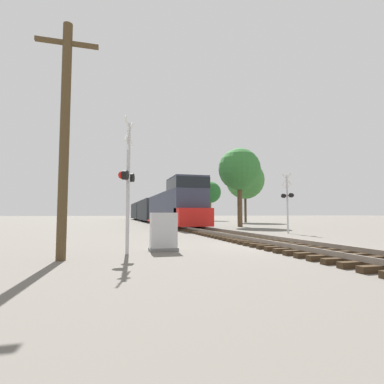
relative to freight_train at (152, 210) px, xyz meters
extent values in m
plane|color=#666059|center=(0.00, -37.45, -1.99)|extent=(400.00, 400.00, 0.00)
cube|color=#382819|center=(0.00, -42.55, -1.91)|extent=(2.60, 0.22, 0.16)
cube|color=#382819|center=(0.00, -41.95, -1.91)|extent=(2.60, 0.22, 0.16)
cube|color=#382819|center=(0.00, -41.35, -1.91)|extent=(2.60, 0.22, 0.16)
cube|color=#382819|center=(0.00, -40.75, -1.91)|extent=(2.60, 0.22, 0.16)
cube|color=#382819|center=(0.00, -40.15, -1.91)|extent=(2.60, 0.22, 0.16)
cube|color=#382819|center=(0.00, -39.55, -1.91)|extent=(2.60, 0.22, 0.16)
cube|color=#382819|center=(0.00, -38.95, -1.91)|extent=(2.60, 0.22, 0.16)
cube|color=#382819|center=(0.00, -38.35, -1.91)|extent=(2.60, 0.22, 0.16)
cube|color=#382819|center=(0.00, -37.75, -1.91)|extent=(2.60, 0.22, 0.16)
cube|color=#382819|center=(0.00, -37.15, -1.91)|extent=(2.60, 0.22, 0.16)
cube|color=#382819|center=(0.00, -36.55, -1.91)|extent=(2.60, 0.22, 0.16)
cube|color=#382819|center=(0.00, -35.95, -1.91)|extent=(2.60, 0.22, 0.16)
cube|color=#382819|center=(0.00, -35.35, -1.91)|extent=(2.60, 0.22, 0.16)
cube|color=#382819|center=(0.00, -34.75, -1.91)|extent=(2.60, 0.22, 0.16)
cube|color=#382819|center=(0.00, -34.15, -1.91)|extent=(2.60, 0.22, 0.16)
cube|color=#382819|center=(0.00, -33.55, -1.91)|extent=(2.60, 0.22, 0.16)
cube|color=#382819|center=(0.00, -32.95, -1.91)|extent=(2.60, 0.22, 0.16)
cube|color=#382819|center=(0.00, -32.35, -1.91)|extent=(2.60, 0.22, 0.16)
cube|color=#382819|center=(0.00, -31.75, -1.91)|extent=(2.60, 0.22, 0.16)
cube|color=#382819|center=(0.00, -31.15, -1.91)|extent=(2.60, 0.22, 0.16)
cube|color=#382819|center=(0.00, -30.55, -1.91)|extent=(2.60, 0.22, 0.16)
cube|color=#382819|center=(0.00, -29.95, -1.91)|extent=(2.60, 0.22, 0.16)
cube|color=#382819|center=(0.00, -29.35, -1.91)|extent=(2.60, 0.22, 0.16)
cube|color=#382819|center=(0.00, -28.75, -1.91)|extent=(2.60, 0.22, 0.16)
cube|color=#382819|center=(0.00, -28.15, -1.91)|extent=(2.60, 0.22, 0.16)
cube|color=#382819|center=(0.00, -27.55, -1.91)|extent=(2.60, 0.22, 0.16)
cube|color=#382819|center=(0.00, -26.95, -1.91)|extent=(2.60, 0.22, 0.16)
cube|color=#382819|center=(0.00, -26.35, -1.91)|extent=(2.60, 0.22, 0.16)
cube|color=#382819|center=(0.00, -25.75, -1.91)|extent=(2.60, 0.22, 0.16)
cube|color=#382819|center=(0.00, -25.15, -1.91)|extent=(2.60, 0.22, 0.16)
cube|color=#382819|center=(0.00, -24.55, -1.91)|extent=(2.60, 0.22, 0.16)
cube|color=#382819|center=(0.00, -23.95, -1.91)|extent=(2.60, 0.22, 0.16)
cube|color=#382819|center=(0.00, -23.35, -1.91)|extent=(2.60, 0.22, 0.16)
cube|color=#382819|center=(0.00, -22.75, -1.91)|extent=(2.60, 0.22, 0.16)
cube|color=#382819|center=(0.00, -22.15, -1.91)|extent=(2.60, 0.22, 0.16)
cube|color=#382819|center=(0.00, -21.55, -1.91)|extent=(2.60, 0.22, 0.16)
cube|color=#382819|center=(0.00, -20.95, -1.91)|extent=(2.60, 0.22, 0.16)
cube|color=#382819|center=(0.00, -20.35, -1.91)|extent=(2.60, 0.22, 0.16)
cube|color=#382819|center=(0.00, -19.75, -1.91)|extent=(2.60, 0.22, 0.16)
cube|color=#382819|center=(0.00, -19.15, -1.91)|extent=(2.60, 0.22, 0.16)
cube|color=#382819|center=(0.00, -18.55, -1.91)|extent=(2.60, 0.22, 0.16)
cube|color=#382819|center=(0.00, -17.95, -1.91)|extent=(2.60, 0.22, 0.16)
cube|color=slate|center=(-0.72, -37.45, -1.75)|extent=(0.07, 160.00, 0.15)
cube|color=slate|center=(0.72, -37.45, -1.75)|extent=(0.07, 160.00, 0.15)
cube|color=#33384C|center=(0.00, -12.92, 0.00)|extent=(2.49, 13.94, 3.35)
cube|color=#33384C|center=(0.00, -22.68, 0.47)|extent=(2.93, 4.38, 4.30)
cube|color=black|center=(0.00, -22.68, 2.00)|extent=(2.96, 4.42, 0.95)
cube|color=red|center=(0.00, -24.87, -0.92)|extent=(2.93, 1.99, 1.50)
cube|color=red|center=(0.00, -15.91, -1.56)|extent=(2.99, 19.51, 0.24)
cube|color=black|center=(0.00, -22.38, -1.49)|extent=(1.58, 2.20, 1.00)
cube|color=black|center=(0.00, -9.44, -1.49)|extent=(1.58, 2.20, 1.00)
cube|color=#2D3338|center=(0.00, 3.24, 0.03)|extent=(2.78, 15.48, 3.41)
cube|color=black|center=(0.00, -1.79, -1.54)|extent=(1.58, 2.20, 0.90)
cube|color=black|center=(0.00, 8.27, -1.54)|extent=(1.58, 2.20, 0.90)
cube|color=#2D3338|center=(0.00, 20.17, 0.03)|extent=(2.78, 15.48, 3.41)
cube|color=black|center=(0.00, 15.14, -1.54)|extent=(1.58, 2.20, 0.90)
cube|color=black|center=(0.00, 25.20, -1.54)|extent=(1.58, 2.20, 0.90)
cylinder|color=#B7B7BC|center=(-6.15, -38.48, 0.23)|extent=(0.12, 0.12, 4.43)
cube|color=white|center=(-6.15, -38.48, 2.15)|extent=(0.34, 0.88, 0.93)
cube|color=white|center=(-6.15, -38.48, 2.15)|extent=(0.34, 0.88, 0.93)
cube|color=black|center=(-6.15, -38.48, 0.61)|extent=(0.35, 0.83, 0.06)
cylinder|color=black|center=(-6.03, -38.16, 0.61)|extent=(0.27, 0.34, 0.30)
sphere|color=red|center=(-6.12, -38.12, 0.61)|extent=(0.26, 0.26, 0.26)
cylinder|color=black|center=(-6.27, -38.81, 0.61)|extent=(0.27, 0.34, 0.30)
sphere|color=red|center=(-6.36, -38.78, 0.61)|extent=(0.26, 0.26, 0.26)
cube|color=white|center=(-6.15, -38.48, 1.60)|extent=(0.14, 0.31, 0.20)
cylinder|color=#B7B7BC|center=(5.11, -30.62, 0.04)|extent=(0.12, 0.12, 4.05)
cube|color=white|center=(5.11, -30.62, 1.76)|extent=(0.24, 0.91, 0.93)
cube|color=white|center=(5.11, -30.62, 1.76)|extent=(0.24, 0.91, 0.93)
cube|color=black|center=(5.11, -30.62, 0.61)|extent=(0.25, 0.85, 0.06)
cylinder|color=black|center=(5.19, -30.96, 0.61)|extent=(0.24, 0.33, 0.30)
sphere|color=red|center=(5.29, -30.94, 0.61)|extent=(0.26, 0.26, 0.26)
cylinder|color=black|center=(5.04, -30.28, 0.61)|extent=(0.24, 0.33, 0.30)
sphere|color=red|center=(5.13, -30.26, 0.61)|extent=(0.26, 0.26, 0.26)
cube|color=white|center=(5.11, -30.62, 1.21)|extent=(0.10, 0.32, 0.20)
cube|color=slate|center=(-4.83, -37.92, -1.93)|extent=(1.04, 0.56, 0.12)
cube|color=#BCBCBF|center=(-4.83, -37.92, -1.24)|extent=(0.94, 0.51, 1.26)
cylinder|color=#4C3A23|center=(-8.06, -39.34, 1.56)|extent=(0.28, 0.28, 7.10)
cube|color=#4C3A23|center=(-8.06, -39.34, 4.51)|extent=(1.80, 0.12, 0.12)
cylinder|color=brown|center=(6.39, -20.05, 0.36)|extent=(0.51, 0.51, 4.70)
sphere|color=#337533|center=(6.39, -20.05, 4.03)|extent=(4.41, 4.41, 4.41)
cylinder|color=#473521|center=(13.57, -6.42, 0.43)|extent=(0.36, 0.36, 4.83)
sphere|color=#3D7F38|center=(13.57, -6.42, 4.62)|extent=(5.95, 5.95, 5.95)
cylinder|color=brown|center=(12.75, 7.75, 0.20)|extent=(0.41, 0.41, 4.37)
sphere|color=#236028|center=(12.75, 7.75, 3.67)|extent=(4.27, 4.27, 4.27)
camera|label=1|loc=(-6.76, -48.73, -0.65)|focal=28.00mm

